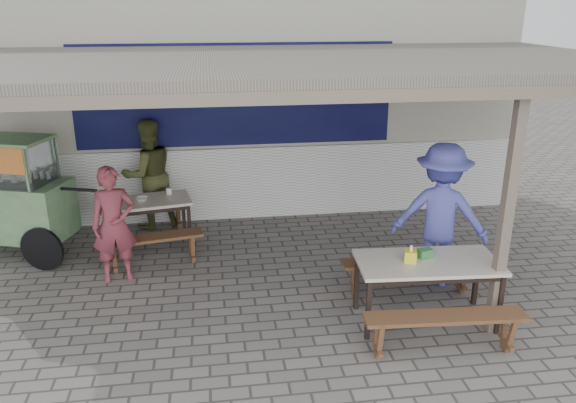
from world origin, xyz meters
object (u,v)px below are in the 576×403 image
(vendor_cart, at_px, (12,193))
(bench_left_wall, at_px, (144,212))
(table_left, at_px, (147,206))
(condiment_bowl, at_px, (142,199))
(bench_left_street, at_px, (153,244))
(tissue_box, at_px, (411,256))
(condiment_jar, at_px, (169,191))
(table_right, at_px, (428,267))
(patron_right_table, at_px, (440,215))
(donation_box, at_px, (425,253))
(patron_wall_side, at_px, (149,175))
(patron_street_side, at_px, (114,225))
(bench_right_wall, at_px, (409,268))
(bench_right_street, at_px, (445,324))

(vendor_cart, bearing_deg, bench_left_wall, 38.09)
(table_left, height_order, condiment_bowl, condiment_bowl)
(bench_left_street, relative_size, condiment_bowl, 7.47)
(tissue_box, bearing_deg, bench_left_wall, 135.54)
(vendor_cart, bearing_deg, condiment_jar, 23.29)
(bench_left_wall, relative_size, table_right, 0.85)
(patron_right_table, height_order, condiment_jar, patron_right_table)
(table_right, distance_m, donation_box, 0.15)
(vendor_cart, xyz_separation_m, patron_wall_side, (1.79, 0.82, -0.05))
(patron_street_side, height_order, patron_right_table, patron_right_table)
(bench_right_wall, distance_m, patron_street_side, 3.75)
(tissue_box, height_order, condiment_jar, tissue_box)
(vendor_cart, relative_size, tissue_box, 17.01)
(patron_right_table, bearing_deg, bench_right_street, 96.53)
(bench_right_wall, relative_size, condiment_jar, 17.82)
(bench_left_street, relative_size, patron_wall_side, 0.78)
(patron_wall_side, bearing_deg, table_left, 68.90)
(table_left, height_order, patron_wall_side, patron_wall_side)
(patron_right_table, distance_m, tissue_box, 1.14)
(patron_wall_side, relative_size, patron_right_table, 0.95)
(bench_left_street, distance_m, bench_left_wall, 1.32)
(bench_left_wall, xyz_separation_m, patron_wall_side, (0.10, 0.21, 0.54))
(bench_left_wall, bearing_deg, patron_right_table, -40.54)
(bench_left_street, height_order, patron_wall_side, patron_wall_side)
(condiment_jar, bearing_deg, condiment_bowl, -147.55)
(bench_right_street, xyz_separation_m, vendor_cart, (-5.04, 3.17, 0.59))
(patron_right_table, bearing_deg, condiment_jar, -1.96)
(bench_left_street, distance_m, bench_right_wall, 3.41)
(patron_street_side, bearing_deg, bench_left_street, 22.89)
(condiment_bowl, bearing_deg, bench_right_wall, -28.80)
(table_left, xyz_separation_m, vendor_cart, (-1.81, 0.04, 0.26))
(table_left, relative_size, condiment_jar, 14.27)
(patron_street_side, relative_size, tissue_box, 11.81)
(donation_box, bearing_deg, bench_right_wall, 85.00)
(bench_left_street, relative_size, tissue_box, 10.58)
(patron_right_table, relative_size, donation_box, 11.91)
(bench_left_street, height_order, tissue_box, tissue_box)
(bench_right_street, relative_size, bench_right_wall, 1.00)
(donation_box, relative_size, condiment_jar, 1.65)
(table_left, distance_m, donation_box, 4.05)
(tissue_box, relative_size, condiment_jar, 1.37)
(bench_left_wall, bearing_deg, bench_right_street, -59.09)
(donation_box, bearing_deg, bench_right_street, -92.53)
(bench_left_wall, bearing_deg, vendor_cart, -170.75)
(vendor_cart, bearing_deg, table_right, -8.29)
(vendor_cart, bearing_deg, bench_right_wall, -2.12)
(table_left, relative_size, vendor_cart, 0.61)
(bench_left_wall, relative_size, bench_right_wall, 0.82)
(bench_right_wall, relative_size, condiment_bowl, 9.16)
(bench_left_street, relative_size, donation_box, 8.84)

